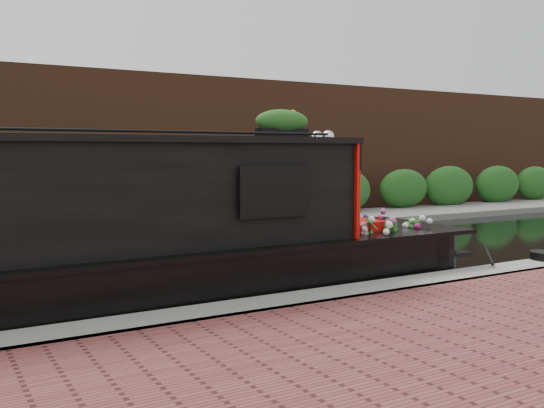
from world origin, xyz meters
TOP-DOWN VIEW (x-y plane):
  - ground at (0.00, 0.00)m, footprint 80.00×80.00m
  - near_bank_coping at (0.00, -3.30)m, footprint 40.00×0.60m
  - far_bank_path at (0.00, 4.20)m, footprint 40.00×2.40m
  - far_hedge at (0.00, 5.10)m, footprint 40.00×1.10m
  - far_brick_wall at (0.00, 7.20)m, footprint 40.00×1.00m
  - narrowboat at (-2.95, -1.96)m, footprint 11.41×2.13m
  - rope_fender at (3.22, -1.96)m, footprint 0.32×0.39m

SIDE VIEW (x-z plane):
  - ground at x=0.00m, z-range 0.00..0.00m
  - near_bank_coping at x=0.00m, z-range -0.25..0.25m
  - far_bank_path at x=0.00m, z-range -0.17..0.17m
  - far_hedge at x=0.00m, z-range -1.40..1.40m
  - far_brick_wall at x=0.00m, z-range -4.00..4.00m
  - rope_fender at x=3.22m, z-range 0.00..0.32m
  - narrowboat at x=-2.95m, z-range -0.54..2.13m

